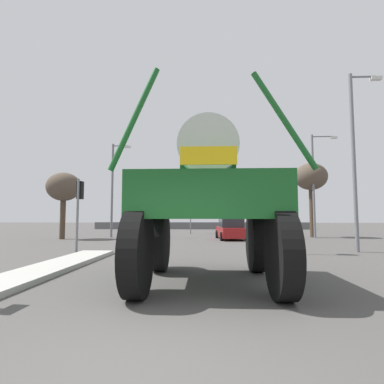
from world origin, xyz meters
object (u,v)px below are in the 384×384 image
(streetlight_far_right, at_px, (315,180))
(traffic_signal_near_left, at_px, (79,199))
(streetlight_far_left, at_px, (114,185))
(bare_tree_right, at_px, (311,178))
(streetlight_near_right, at_px, (356,152))
(traffic_signal_far_right, at_px, (191,209))
(oversize_sprayer, at_px, (208,202))
(traffic_signal_far_left, at_px, (267,207))
(sedan_ahead, at_px, (231,229))
(bare_tree_left, at_px, (64,188))
(traffic_signal_near_right, at_px, (294,197))

(streetlight_far_right, bearing_deg, traffic_signal_near_left, -144.92)
(traffic_signal_near_left, height_order, streetlight_far_left, streetlight_far_left)
(streetlight_far_right, relative_size, bare_tree_right, 1.35)
(streetlight_near_right, bearing_deg, traffic_signal_far_right, 120.55)
(traffic_signal_far_right, relative_size, streetlight_far_right, 0.40)
(oversize_sprayer, height_order, traffic_signal_far_left, oversize_sprayer)
(sedan_ahead, bearing_deg, traffic_signal_far_left, -34.60)
(streetlight_far_left, bearing_deg, streetlight_near_right, -32.56)
(streetlight_far_right, relative_size, bare_tree_left, 1.65)
(bare_tree_right, bearing_deg, streetlight_far_right, -88.43)
(traffic_signal_far_left, xyz_separation_m, streetlight_far_left, (-13.31, -5.38, 1.67))
(traffic_signal_near_left, height_order, bare_tree_right, bare_tree_right)
(oversize_sprayer, distance_m, traffic_signal_far_left, 22.45)
(traffic_signal_near_left, distance_m, traffic_signal_far_right, 16.19)
(bare_tree_right, bearing_deg, traffic_signal_near_right, -112.28)
(oversize_sprayer, bearing_deg, bare_tree_left, 36.81)
(bare_tree_right, bearing_deg, streetlight_far_left, -176.83)
(traffic_signal_far_right, relative_size, streetlight_near_right, 0.38)
(streetlight_near_right, bearing_deg, sedan_ahead, 125.03)
(streetlight_near_right, xyz_separation_m, bare_tree_right, (1.35, 10.28, 0.06))
(traffic_signal_near_right, distance_m, traffic_signal_far_right, 16.53)
(streetlight_near_right, distance_m, streetlight_far_right, 9.48)
(traffic_signal_far_right, distance_m, bare_tree_left, 11.86)
(traffic_signal_near_left, distance_m, traffic_signal_far_left, 19.50)
(sedan_ahead, height_order, streetlight_near_right, streetlight_near_right)
(streetlight_far_left, height_order, bare_tree_left, streetlight_far_left)
(traffic_signal_near_left, height_order, bare_tree_left, bare_tree_left)
(traffic_signal_near_right, xyz_separation_m, streetlight_far_left, (-11.51, 10.19, 1.68))
(streetlight_far_right, bearing_deg, traffic_signal_far_left, 117.16)
(oversize_sprayer, height_order, streetlight_far_right, streetlight_far_right)
(sedan_ahead, distance_m, bare_tree_left, 12.79)
(streetlight_far_right, height_order, bare_tree_right, streetlight_far_right)
(sedan_ahead, bearing_deg, traffic_signal_near_left, 132.88)
(traffic_signal_far_left, relative_size, streetlight_near_right, 0.40)
(sedan_ahead, distance_m, streetlight_far_left, 10.06)
(traffic_signal_near_left, height_order, traffic_signal_far_left, traffic_signal_far_left)
(oversize_sprayer, height_order, traffic_signal_near_right, oversize_sprayer)
(oversize_sprayer, relative_size, traffic_signal_near_left, 1.46)
(traffic_signal_near_right, relative_size, streetlight_far_right, 0.42)
(traffic_signal_near_right, distance_m, streetlight_near_right, 3.96)
(traffic_signal_far_right, xyz_separation_m, streetlight_near_right, (8.72, -14.77, 2.37))
(streetlight_far_right, bearing_deg, streetlight_near_right, -98.37)
(traffic_signal_far_right, distance_m, streetlight_far_right, 11.65)
(traffic_signal_far_left, bearing_deg, oversize_sprayer, -104.82)
(traffic_signal_near_left, relative_size, traffic_signal_far_left, 0.98)
(streetlight_near_right, bearing_deg, streetlight_far_right, 81.63)
(streetlight_near_right, relative_size, bare_tree_right, 1.44)
(traffic_signal_near_right, bearing_deg, streetlight_near_right, 14.20)
(traffic_signal_far_right, bearing_deg, traffic_signal_near_left, -105.79)
(streetlight_near_right, height_order, streetlight_far_left, streetlight_near_right)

